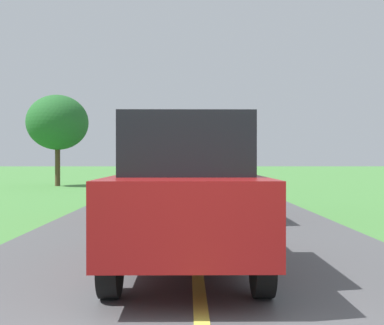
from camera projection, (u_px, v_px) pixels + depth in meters
The scene contains 4 objects.
banana_truck_near at pixel (188, 160), 13.42m from camera, with size 2.38×5.82×2.80m.
banana_truck_far at pixel (192, 160), 25.60m from camera, with size 2.38×5.81×2.80m.
roadside_tree_near_left at pixel (58, 123), 26.38m from camera, with size 3.41×3.41×5.09m.
following_car at pixel (187, 192), 6.01m from camera, with size 1.74×4.10×1.92m.
Camera 1 is at (-0.12, -2.47, 1.48)m, focal length 44.27 mm.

